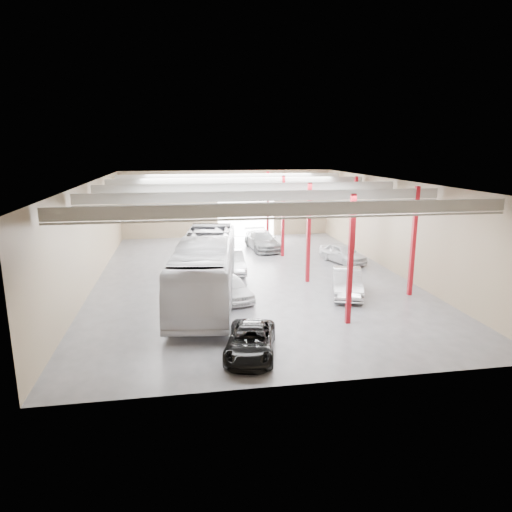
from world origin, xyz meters
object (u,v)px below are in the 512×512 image
object	(u,v)px
car_right_near	(347,282)
car_right_far	(343,253)
coach_bus	(206,268)
car_row_b	(232,262)
car_row_a	(231,287)
car_row_c	(262,240)
black_sedan	(251,341)

from	to	relation	value
car_right_near	car_right_far	world-z (taller)	car_right_near
coach_bus	car_row_b	distance (m)	6.54
car_row_a	car_row_b	size ratio (longest dim) A/B	0.93
car_row_c	car_row_a	bearing A→B (deg)	-113.67
car_row_a	car_right_near	bearing A→B (deg)	-18.21
car_right_near	car_row_a	bearing A→B (deg)	-165.71
car_row_b	car_right_far	xyz separation A→B (m)	(9.37, 1.37, -0.01)
black_sedan	car_row_b	xyz separation A→B (m)	(0.81, 14.50, 0.14)
car_row_b	coach_bus	bearing A→B (deg)	-111.72
car_right_near	car_right_far	xyz separation A→B (m)	(2.68, 8.19, -0.05)
car_row_c	car_right_near	world-z (taller)	car_row_c
car_row_a	car_row_c	distance (m)	14.62
coach_bus	car_right_far	size ratio (longest dim) A/B	3.07
coach_bus	car_row_c	distance (m)	14.82
black_sedan	car_row_b	size ratio (longest dim) A/B	0.98
car_right_far	car_row_b	bearing A→B (deg)	169.27
car_row_a	car_right_near	distance (m)	7.51
car_right_near	car_row_c	bearing A→B (deg)	119.17
car_row_a	black_sedan	bearing A→B (deg)	-105.17
black_sedan	car_right_far	size ratio (longest dim) A/B	1.02
car_row_c	car_right_far	bearing A→B (deg)	-52.89
car_right_far	black_sedan	bearing A→B (deg)	-141.75
car_row_b	car_right_far	world-z (taller)	car_row_b
car_row_a	car_right_far	distance (m)	12.82
car_row_b	car_row_c	xyz separation A→B (m)	(3.69, 7.50, 0.05)
car_right_far	car_row_a	bearing A→B (deg)	-161.66
coach_bus	car_row_c	bearing A→B (deg)	74.00
car_row_b	car_row_a	bearing A→B (deg)	-97.86
black_sedan	car_right_far	distance (m)	18.86
coach_bus	car_right_near	world-z (taller)	coach_bus
car_row_b	car_row_c	distance (m)	8.36
coach_bus	black_sedan	xyz separation A→B (m)	(1.50, -8.50, -1.32)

